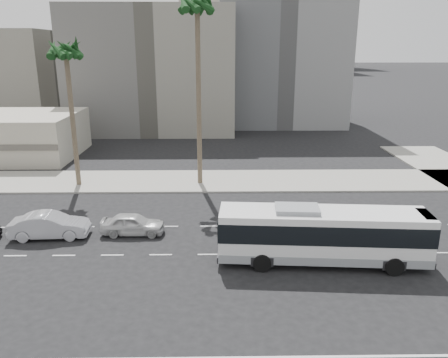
{
  "coord_description": "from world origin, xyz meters",
  "views": [
    {
      "loc": [
        -2.44,
        -24.76,
        12.4
      ],
      "look_at": [
        -1.99,
        4.0,
        3.71
      ],
      "focal_mm": 35.13,
      "sensor_mm": 36.0,
      "label": 1
    }
  ],
  "objects_px": {
    "car_a": "(133,224)",
    "car_b": "(50,226)",
    "palm_near": "(197,9)",
    "palm_mid": "(66,53)",
    "city_bus": "(323,234)"
  },
  "relations": [
    {
      "from": "city_bus",
      "to": "palm_mid",
      "type": "distance_m",
      "value": 26.54
    },
    {
      "from": "city_bus",
      "to": "palm_near",
      "type": "relative_size",
      "value": 0.73
    },
    {
      "from": "car_a",
      "to": "palm_near",
      "type": "bearing_deg",
      "value": -18.84
    },
    {
      "from": "palm_near",
      "to": "car_a",
      "type": "bearing_deg",
      "value": -110.13
    },
    {
      "from": "city_bus",
      "to": "car_b",
      "type": "height_order",
      "value": "city_bus"
    },
    {
      "from": "city_bus",
      "to": "car_a",
      "type": "xyz_separation_m",
      "value": [
        -12.04,
        4.35,
        -1.11
      ]
    },
    {
      "from": "car_b",
      "to": "palm_mid",
      "type": "relative_size",
      "value": 0.39
    },
    {
      "from": "car_a",
      "to": "palm_near",
      "type": "distance_m",
      "value": 19.12
    },
    {
      "from": "car_b",
      "to": "palm_near",
      "type": "distance_m",
      "value": 21.2
    },
    {
      "from": "palm_mid",
      "to": "car_b",
      "type": "bearing_deg",
      "value": -82.24
    },
    {
      "from": "car_b",
      "to": "palm_near",
      "type": "xyz_separation_m",
      "value": [
        9.7,
        11.92,
        14.6
      ]
    },
    {
      "from": "city_bus",
      "to": "palm_near",
      "type": "xyz_separation_m",
      "value": [
        -7.84,
        15.8,
        13.61
      ]
    },
    {
      "from": "city_bus",
      "to": "palm_mid",
      "type": "xyz_separation_m",
      "value": [
        -19.11,
        15.44,
        10.03
      ]
    },
    {
      "from": "car_a",
      "to": "city_bus",
      "type": "bearing_deg",
      "value": -108.57
    },
    {
      "from": "car_a",
      "to": "car_b",
      "type": "relative_size",
      "value": 0.84
    }
  ]
}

